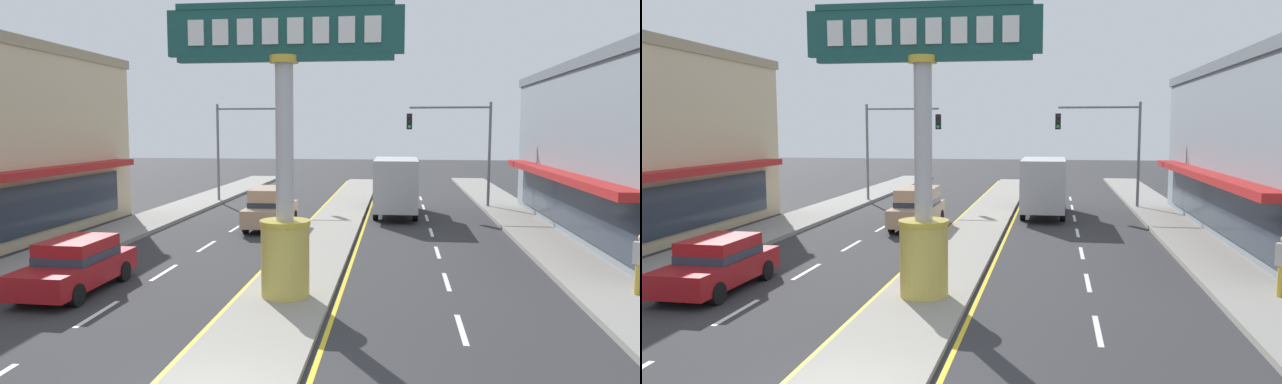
# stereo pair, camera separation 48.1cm
# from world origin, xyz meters

# --- Properties ---
(median_strip) EXTENTS (2.52, 52.00, 0.14)m
(median_strip) POSITION_xyz_m (0.00, 18.00, 0.07)
(median_strip) COLOR gray
(median_strip) RESTS_ON ground
(sidewalk_left) EXTENTS (2.83, 60.00, 0.18)m
(sidewalk_left) POSITION_xyz_m (-9.27, 16.00, 0.09)
(sidewalk_left) COLOR gray
(sidewalk_left) RESTS_ON ground
(sidewalk_right) EXTENTS (2.83, 60.00, 0.18)m
(sidewalk_right) POSITION_xyz_m (9.27, 16.00, 0.09)
(sidewalk_right) COLOR gray
(sidewalk_right) RESTS_ON ground
(lane_markings) EXTENTS (9.26, 52.00, 0.01)m
(lane_markings) POSITION_xyz_m (-0.00, 16.65, 0.00)
(lane_markings) COLOR silver
(lane_markings) RESTS_ON ground
(district_sign) EXTENTS (6.28, 1.39, 7.86)m
(district_sign) POSITION_xyz_m (-0.00, 6.56, 3.79)
(district_sign) COLOR gold
(district_sign) RESTS_ON median_strip
(traffic_light_left_side) EXTENTS (4.86, 0.46, 6.20)m
(traffic_light_left_side) POSITION_xyz_m (-6.49, 27.30, 4.25)
(traffic_light_left_side) COLOR slate
(traffic_light_left_side) RESTS_ON ground
(traffic_light_right_side) EXTENTS (4.86, 0.46, 6.20)m
(traffic_light_right_side) POSITION_xyz_m (6.49, 26.33, 4.25)
(traffic_light_right_side) COLOR slate
(traffic_light_right_side) RESTS_ON ground
(sedan_near_right_lane) EXTENTS (1.89, 4.33, 1.53)m
(sedan_near_right_lane) POSITION_xyz_m (-6.21, 6.72, 0.79)
(sedan_near_right_lane) COLOR maroon
(sedan_near_right_lane) RESTS_ON ground
(box_truck_far_right_lane) EXTENTS (2.29, 6.91, 3.12)m
(box_truck_far_right_lane) POSITION_xyz_m (2.91, 22.95, 1.69)
(box_truck_far_right_lane) COLOR black
(box_truck_far_right_lane) RESTS_ON ground
(suv_near_left_lane) EXTENTS (2.02, 4.63, 1.90)m
(suv_near_left_lane) POSITION_xyz_m (-2.91, 18.26, 0.98)
(suv_near_left_lane) COLOR tan
(suv_near_left_lane) RESTS_ON ground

